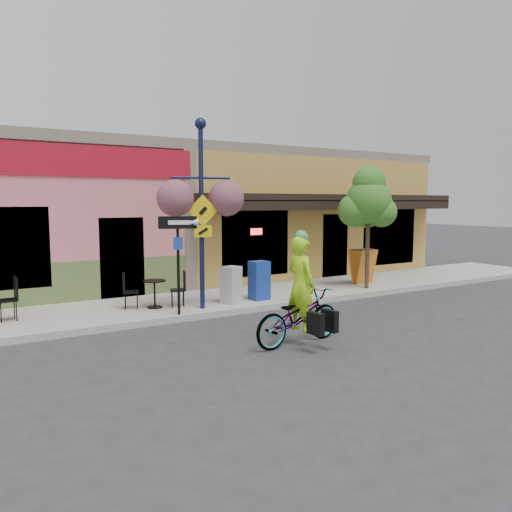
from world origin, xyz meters
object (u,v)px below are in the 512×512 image
(one_way_sign, at_px, (178,266))
(newspaper_box_blue, at_px, (259,280))
(newspaper_box_grey, at_px, (231,285))
(cyclist_rider, at_px, (301,297))
(building, at_px, (170,215))
(street_tree, at_px, (368,227))
(lamp_post, at_px, (201,215))
(bicycle, at_px, (298,317))

(one_way_sign, relative_size, newspaper_box_blue, 2.20)
(one_way_sign, distance_m, newspaper_box_grey, 1.83)
(cyclist_rider, height_order, one_way_sign, one_way_sign)
(building, xyz_separation_m, street_tree, (3.64, -6.47, -0.27))
(building, relative_size, lamp_post, 4.02)
(newspaper_box_blue, distance_m, street_tree, 3.90)
(cyclist_rider, relative_size, newspaper_box_grey, 1.94)
(bicycle, distance_m, newspaper_box_grey, 3.46)
(newspaper_box_grey, bearing_deg, bicycle, -120.66)
(newspaper_box_blue, distance_m, newspaper_box_grey, 0.87)
(building, xyz_separation_m, newspaper_box_blue, (-0.03, -6.30, -1.59))
(building, relative_size, newspaper_box_grey, 19.34)
(bicycle, height_order, newspaper_box_blue, newspaper_box_blue)
(one_way_sign, height_order, newspaper_box_blue, one_way_sign)
(bicycle, height_order, street_tree, street_tree)
(lamp_post, bearing_deg, bicycle, -72.94)
(newspaper_box_blue, bearing_deg, newspaper_box_grey, -179.52)
(building, distance_m, newspaper_box_grey, 6.61)
(lamp_post, height_order, newspaper_box_grey, lamp_post)
(newspaper_box_grey, bearing_deg, newspaper_box_blue, -21.22)
(lamp_post, xyz_separation_m, newspaper_box_grey, (0.88, 0.16, -1.79))
(bicycle, xyz_separation_m, newspaper_box_blue, (1.26, 3.48, 0.13))
(bicycle, relative_size, cyclist_rider, 1.12)
(cyclist_rider, relative_size, street_tree, 0.50)
(bicycle, bearing_deg, one_way_sign, 16.35)
(cyclist_rider, distance_m, newspaper_box_blue, 3.69)
(newspaper_box_blue, height_order, newspaper_box_grey, newspaper_box_blue)
(bicycle, height_order, lamp_post, lamp_post)
(building, height_order, street_tree, building)
(cyclist_rider, distance_m, lamp_post, 3.64)
(building, height_order, newspaper_box_grey, building)
(one_way_sign, height_order, street_tree, street_tree)
(cyclist_rider, bearing_deg, newspaper_box_grey, -12.25)
(bicycle, height_order, cyclist_rider, cyclist_rider)
(lamp_post, bearing_deg, one_way_sign, -146.69)
(lamp_post, relative_size, street_tree, 1.24)
(cyclist_rider, xyz_separation_m, newspaper_box_blue, (1.21, 3.48, -0.25))
(lamp_post, relative_size, newspaper_box_grey, 4.81)
(bicycle, relative_size, lamp_post, 0.45)
(cyclist_rider, distance_m, one_way_sign, 3.21)
(newspaper_box_grey, bearing_deg, lamp_post, 166.61)
(newspaper_box_blue, bearing_deg, one_way_sign, -169.88)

